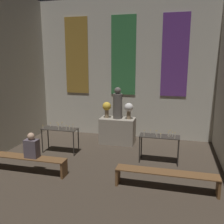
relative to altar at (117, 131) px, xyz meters
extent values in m
cube|color=beige|center=(0.00, 1.00, 2.17)|extent=(7.02, 0.12, 5.27)
cube|color=olive|center=(-1.90, 0.92, 2.70)|extent=(0.95, 0.03, 2.95)
cube|color=#33723F|center=(0.00, 0.92, 2.70)|extent=(0.95, 0.03, 2.95)
cube|color=#60337F|center=(1.90, 0.92, 2.70)|extent=(0.95, 0.03, 2.95)
cube|color=gray|center=(0.00, 0.00, 0.00)|extent=(1.25, 0.68, 0.93)
cylinder|color=#5B5651|center=(0.00, 0.00, 0.92)|extent=(0.33, 0.33, 0.90)
sphere|color=#5B5651|center=(0.00, 0.00, 1.48)|extent=(0.23, 0.23, 0.23)
cylinder|color=#937A5B|center=(-0.41, 0.00, 0.63)|extent=(0.14, 0.14, 0.32)
sphere|color=gold|center=(-0.41, 0.00, 0.89)|extent=(0.31, 0.31, 0.31)
cylinder|color=#937A5B|center=(0.41, 0.00, 0.63)|extent=(0.14, 0.14, 0.32)
sphere|color=silver|center=(0.41, 0.00, 0.89)|extent=(0.31, 0.31, 0.31)
cube|color=#332D28|center=(-1.61, -1.40, 0.34)|extent=(1.17, 0.46, 0.02)
cylinder|color=#332D28|center=(-2.16, -1.60, -0.07)|extent=(0.04, 0.04, 0.80)
cylinder|color=#332D28|center=(-1.05, -1.60, -0.07)|extent=(0.04, 0.04, 0.80)
cylinder|color=#332D28|center=(-2.16, -1.20, -0.07)|extent=(0.04, 0.04, 0.80)
cylinder|color=#332D28|center=(-1.05, -1.20, -0.07)|extent=(0.04, 0.04, 0.80)
cylinder|color=silver|center=(-1.76, -1.29, 0.42)|extent=(0.02, 0.02, 0.14)
sphere|color=#F9CC4C|center=(-1.76, -1.29, 0.51)|extent=(0.02, 0.02, 0.02)
cylinder|color=silver|center=(-2.01, -1.27, 0.41)|extent=(0.02, 0.02, 0.11)
sphere|color=#F9CC4C|center=(-2.01, -1.27, 0.47)|extent=(0.02, 0.02, 0.02)
cylinder|color=silver|center=(-1.33, -1.51, 0.42)|extent=(0.02, 0.02, 0.14)
sphere|color=#F9CC4C|center=(-1.33, -1.51, 0.50)|extent=(0.02, 0.02, 0.02)
cylinder|color=silver|center=(-1.55, -1.59, 0.43)|extent=(0.02, 0.02, 0.15)
sphere|color=#F9CC4C|center=(-1.55, -1.59, 0.51)|extent=(0.02, 0.02, 0.02)
cylinder|color=silver|center=(-1.59, -1.23, 0.43)|extent=(0.02, 0.02, 0.16)
sphere|color=#F9CC4C|center=(-1.59, -1.23, 0.52)|extent=(0.02, 0.02, 0.02)
cylinder|color=silver|center=(-1.61, -1.26, 0.42)|extent=(0.02, 0.02, 0.14)
sphere|color=#F9CC4C|center=(-1.61, -1.26, 0.50)|extent=(0.02, 0.02, 0.02)
cylinder|color=silver|center=(-2.11, -1.57, 0.40)|extent=(0.02, 0.02, 0.11)
sphere|color=#F9CC4C|center=(-2.11, -1.57, 0.47)|extent=(0.02, 0.02, 0.02)
cylinder|color=silver|center=(-1.24, -1.45, 0.40)|extent=(0.02, 0.02, 0.10)
sphere|color=#F9CC4C|center=(-1.24, -1.45, 0.47)|extent=(0.02, 0.02, 0.02)
cylinder|color=silver|center=(-1.12, -1.45, 0.43)|extent=(0.02, 0.02, 0.17)
sphere|color=#F9CC4C|center=(-1.12, -1.45, 0.53)|extent=(0.02, 0.02, 0.02)
cylinder|color=silver|center=(-1.60, -1.49, 0.43)|extent=(0.02, 0.02, 0.16)
sphere|color=#F9CC4C|center=(-1.60, -1.49, 0.52)|extent=(0.02, 0.02, 0.02)
cube|color=#332D28|center=(1.61, -1.40, 0.34)|extent=(1.17, 0.46, 0.02)
cylinder|color=#332D28|center=(1.05, -1.60, -0.07)|extent=(0.04, 0.04, 0.80)
cylinder|color=#332D28|center=(2.16, -1.60, -0.07)|extent=(0.04, 0.04, 0.80)
cylinder|color=#332D28|center=(1.05, -1.20, -0.07)|extent=(0.04, 0.04, 0.80)
cylinder|color=#332D28|center=(2.16, -1.20, -0.07)|extent=(0.04, 0.04, 0.80)
cylinder|color=silver|center=(1.85, -1.36, 0.40)|extent=(0.02, 0.02, 0.09)
sphere|color=#F9CC4C|center=(1.85, -1.36, 0.46)|extent=(0.02, 0.02, 0.02)
cylinder|color=silver|center=(2.04, -1.55, 0.43)|extent=(0.02, 0.02, 0.16)
sphere|color=#F9CC4C|center=(2.04, -1.55, 0.52)|extent=(0.02, 0.02, 0.02)
cylinder|color=silver|center=(1.54, -1.54, 0.44)|extent=(0.02, 0.02, 0.18)
sphere|color=#F9CC4C|center=(1.54, -1.54, 0.54)|extent=(0.02, 0.02, 0.02)
cylinder|color=silver|center=(1.65, -1.59, 0.41)|extent=(0.02, 0.02, 0.11)
sphere|color=#F9CC4C|center=(1.65, -1.59, 0.47)|extent=(0.02, 0.02, 0.02)
cylinder|color=silver|center=(1.31, -1.22, 0.40)|extent=(0.02, 0.02, 0.10)
sphere|color=#F9CC4C|center=(1.31, -1.22, 0.46)|extent=(0.02, 0.02, 0.02)
cylinder|color=silver|center=(1.16, -1.49, 0.43)|extent=(0.02, 0.02, 0.15)
sphere|color=#F9CC4C|center=(1.16, -1.49, 0.52)|extent=(0.02, 0.02, 0.02)
cylinder|color=silver|center=(1.98, -1.36, 0.41)|extent=(0.02, 0.02, 0.12)
sphere|color=#F9CC4C|center=(1.98, -1.36, 0.48)|extent=(0.02, 0.02, 0.02)
cylinder|color=silver|center=(1.92, -1.25, 0.42)|extent=(0.02, 0.02, 0.15)
sphere|color=#F9CC4C|center=(1.92, -1.25, 0.51)|extent=(0.02, 0.02, 0.02)
cylinder|color=silver|center=(1.49, -1.31, 0.41)|extent=(0.02, 0.02, 0.11)
sphere|color=#F9CC4C|center=(1.49, -1.31, 0.47)|extent=(0.02, 0.02, 0.02)
cylinder|color=silver|center=(1.87, -1.43, 0.44)|extent=(0.02, 0.02, 0.17)
sphere|color=#F9CC4C|center=(1.87, -1.43, 0.53)|extent=(0.02, 0.02, 0.02)
cube|color=brown|center=(-1.88, -3.00, -0.03)|extent=(2.38, 0.36, 0.03)
cube|color=brown|center=(-0.72, -3.00, -0.26)|extent=(0.06, 0.32, 0.42)
cube|color=brown|center=(1.88, -3.00, -0.03)|extent=(2.38, 0.36, 0.03)
cube|color=brown|center=(0.72, -3.00, -0.26)|extent=(0.06, 0.32, 0.42)
cube|color=brown|center=(3.05, -3.00, -0.26)|extent=(0.06, 0.32, 0.42)
cube|color=#564C56|center=(-1.64, -3.00, 0.23)|extent=(0.36, 0.24, 0.49)
sphere|color=tan|center=(-1.64, -3.00, 0.57)|extent=(0.19, 0.19, 0.19)
camera|label=1|loc=(2.02, -8.56, 2.56)|focal=40.00mm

